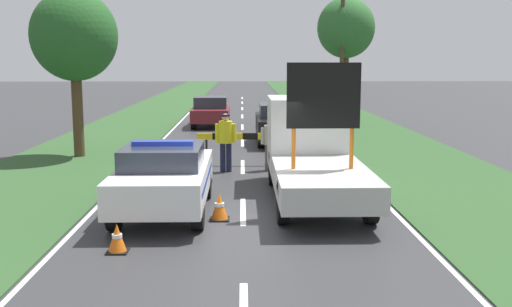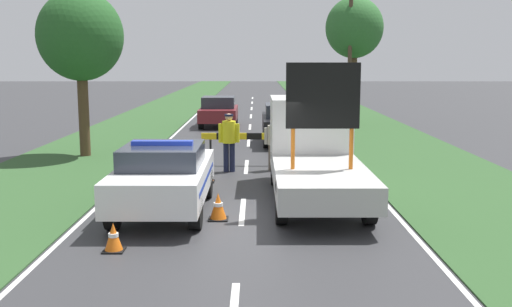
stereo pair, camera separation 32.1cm
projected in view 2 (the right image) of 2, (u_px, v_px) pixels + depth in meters
ground_plane at (241, 223)px, 12.57m from camera, size 160.00×160.00×0.00m
lane_markings at (248, 142)px, 24.67m from camera, size 6.91×59.00×0.01m
grass_verge_left at (142, 122)px, 32.31m from camera, size 4.60×120.00×0.03m
grass_verge_right at (357, 122)px, 32.33m from camera, size 4.60×120.00×0.03m
police_car at (163, 176)px, 13.37m from camera, size 1.92×4.62×1.64m
work_truck at (312, 148)px, 15.10m from camera, size 2.07×6.26×3.34m
road_barrier at (246, 139)px, 19.34m from camera, size 2.93×0.08×1.04m
police_officer at (228, 137)px, 18.15m from camera, size 0.64×0.41×1.79m
pedestrian_civilian at (273, 140)px, 18.40m from camera, size 0.58×0.37×1.61m
traffic_cone_near_police at (303, 160)px, 18.99m from camera, size 0.34×0.34×0.48m
traffic_cone_centre_front at (169, 161)px, 18.65m from camera, size 0.37×0.37×0.52m
traffic_cone_near_truck at (217, 207)px, 12.80m from camera, size 0.42×0.42×0.58m
traffic_cone_behind_barrier at (206, 171)px, 16.74m from camera, size 0.44×0.44×0.61m
traffic_cone_lane_edge at (113, 237)px, 10.70m from camera, size 0.37×0.37×0.52m
queued_car_sedan_black at (285, 123)px, 24.44m from camera, size 1.85×4.55×1.61m
queued_car_wagon_maroon at (218, 111)px, 30.48m from camera, size 1.84×3.94×1.52m
roadside_tree_near_left at (79, 37)px, 20.53m from camera, size 2.94×2.94×5.74m
roadside_tree_near_right at (353, 29)px, 30.56m from camera, size 2.95×2.95×6.54m
utility_pole at (349, 43)px, 29.66m from camera, size 1.20×0.20×8.14m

